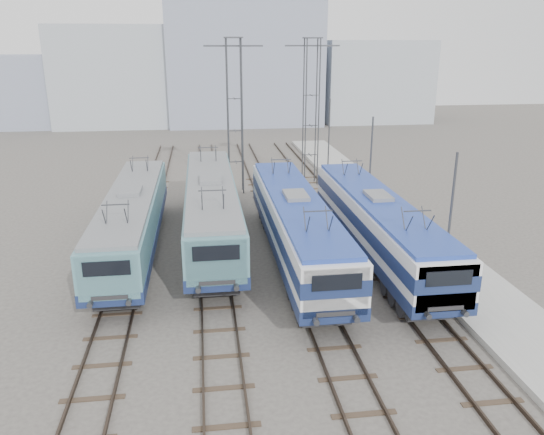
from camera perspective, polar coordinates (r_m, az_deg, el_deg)
The scene contains 15 objects.
ground at distance 23.24m, azimuth -0.00°, elevation -11.70°, with size 160.00×160.00×0.00m, color #514C47.
platform at distance 32.84m, azimuth 16.01°, elevation -2.90°, with size 4.00×70.00×0.30m, color #9E9E99.
locomotive_far_left at distance 31.03m, azimuth -14.81°, elevation -0.01°, with size 2.80×17.66×3.32m.
locomotive_center_left at distance 31.89m, azimuth -6.54°, elevation 1.23°, with size 2.97×18.78×3.53m.
locomotive_center_right at distance 28.86m, azimuth 2.60°, elevation -0.53°, with size 2.87×18.16×3.41m.
locomotive_far_right at distance 29.69m, azimuth 11.29°, elevation -0.46°, with size 2.79×17.66×3.32m.
catenary_tower_west at distance 42.33m, azimuth -4.03°, elevation 11.48°, with size 4.50×1.20×12.00m.
catenary_tower_east at distance 45.18m, azimuth 4.23°, elevation 11.90°, with size 4.50×1.20×12.00m.
mast_front at distance 25.98m, azimuth 18.54°, elevation -0.91°, with size 0.12×0.12×7.00m, color #3F4247.
mast_mid at distance 36.68m, azimuth 10.51°, elevation 5.19°, with size 0.12×0.12×7.00m, color #3F4247.
mast_rear at distance 48.01m, azimuth 6.14°, elevation 8.44°, with size 0.12×0.12×7.00m, color #3F4247.
building_west at distance 82.86m, azimuth -15.98°, elevation 14.40°, with size 18.00×12.00×14.00m, color #A7B1BA.
building_center at distance 82.27m, azimuth -3.09°, elevation 16.42°, with size 22.00×14.00×18.00m, color #8D96AD.
building_east at distance 86.37m, azimuth 10.72°, elevation 14.24°, with size 16.00×12.00×12.00m, color #A7B1BA.
building_far_west at distance 86.65m, azimuth -26.61°, elevation 12.02°, with size 14.00×10.00×10.00m, color #8D96AD.
Camera 1 is at (-2.67, -19.96, 11.61)m, focal length 35.00 mm.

